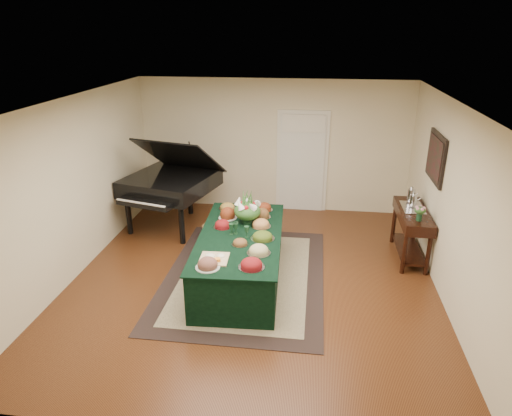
# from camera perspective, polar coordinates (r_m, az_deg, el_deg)

# --- Properties ---
(ground) EXTENTS (6.00, 6.00, 0.00)m
(ground) POSITION_cam_1_polar(r_m,az_deg,el_deg) (7.18, -0.32, -8.69)
(ground) COLOR black
(ground) RESTS_ON ground
(area_rug) EXTENTS (2.44, 3.42, 0.01)m
(area_rug) POSITION_cam_1_polar(r_m,az_deg,el_deg) (7.22, -1.41, -8.44)
(area_rug) COLOR black
(area_rug) RESTS_ON ground
(kitchen_doorway) EXTENTS (1.05, 0.07, 2.10)m
(kitchen_doorway) POSITION_cam_1_polar(r_m,az_deg,el_deg) (9.47, 5.78, 5.63)
(kitchen_doorway) COLOR silver
(kitchen_doorway) RESTS_ON ground
(buffet_table) EXTENTS (1.34, 2.63, 0.76)m
(buffet_table) POSITION_cam_1_polar(r_m,az_deg,el_deg) (6.96, -1.93, -6.18)
(buffet_table) COLOR black
(buffet_table) RESTS_ON ground
(food_platters) EXTENTS (1.05, 2.35, 0.14)m
(food_platters) POSITION_cam_1_polar(r_m,az_deg,el_deg) (6.84, -1.42, -2.72)
(food_platters) COLOR silver
(food_platters) RESTS_ON buffet_table
(cutting_board) EXTENTS (0.40, 0.40, 0.10)m
(cutting_board) POSITION_cam_1_polar(r_m,az_deg,el_deg) (6.12, -5.24, -6.09)
(cutting_board) COLOR tan
(cutting_board) RESTS_ON buffet_table
(green_goblets) EXTENTS (0.32, 0.20, 0.18)m
(green_goblets) POSITION_cam_1_polar(r_m,az_deg,el_deg) (6.76, -2.36, -2.66)
(green_goblets) COLOR #16371F
(green_goblets) RESTS_ON buffet_table
(floral_centerpiece) EXTENTS (0.43, 0.43, 0.43)m
(floral_centerpiece) POSITION_cam_1_polar(r_m,az_deg,el_deg) (7.09, -1.09, 0.01)
(floral_centerpiece) COLOR #16371F
(floral_centerpiece) RESTS_ON buffet_table
(grand_piano) EXTENTS (1.89, 2.01, 1.78)m
(grand_piano) POSITION_cam_1_polar(r_m,az_deg,el_deg) (8.77, -10.62, 3.16)
(grand_piano) COLOR black
(grand_piano) RESTS_ON ground
(wicker_basket) EXTENTS (0.34, 0.34, 0.22)m
(wicker_basket) POSITION_cam_1_polar(r_m,az_deg,el_deg) (8.51, -5.57, -2.86)
(wicker_basket) COLOR #AC7E45
(wicker_basket) RESTS_ON ground
(mahogany_sideboard) EXTENTS (0.45, 1.34, 0.85)m
(mahogany_sideboard) POSITION_cam_1_polar(r_m,az_deg,el_deg) (7.92, 18.93, -1.57)
(mahogany_sideboard) COLOR black
(mahogany_sideboard) RESTS_ON ground
(tea_service) EXTENTS (0.34, 0.58, 0.30)m
(tea_service) POSITION_cam_1_polar(r_m,az_deg,el_deg) (8.00, 18.95, 1.05)
(tea_service) COLOR silver
(tea_service) RESTS_ON mahogany_sideboard
(pink_bouquet) EXTENTS (0.19, 0.19, 0.24)m
(pink_bouquet) POSITION_cam_1_polar(r_m,az_deg,el_deg) (7.41, 19.82, -0.33)
(pink_bouquet) COLOR #16371F
(pink_bouquet) RESTS_ON mahogany_sideboard
(wall_painting) EXTENTS (0.05, 0.95, 0.75)m
(wall_painting) POSITION_cam_1_polar(r_m,az_deg,el_deg) (7.63, 21.56, 5.89)
(wall_painting) COLOR black
(wall_painting) RESTS_ON ground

